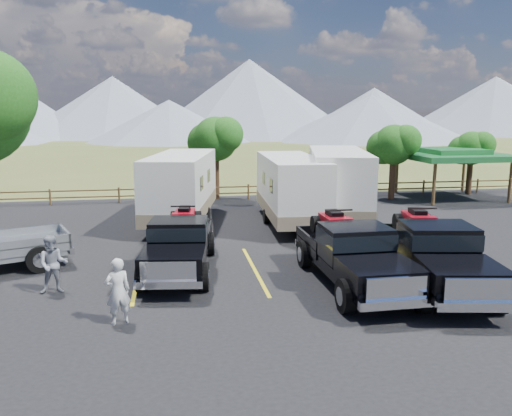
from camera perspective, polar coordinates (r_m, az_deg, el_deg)
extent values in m
plane|color=#4E5D27|center=(14.46, 10.55, -11.51)|extent=(320.00, 320.00, 0.00)
cube|color=black|center=(17.12, 7.09, -7.76)|extent=(44.00, 34.00, 0.04)
cube|color=gold|center=(17.43, -13.34, -7.55)|extent=(0.12, 5.50, 0.01)
cube|color=gold|center=(17.60, -0.14, -7.07)|extent=(0.12, 5.50, 0.01)
cube|color=gold|center=(18.65, 12.14, -6.29)|extent=(0.12, 5.50, 0.01)
cube|color=gold|center=(20.44, 22.67, -5.38)|extent=(0.12, 5.50, 0.01)
cylinder|color=black|center=(32.82, 15.29, 3.33)|extent=(0.39, 0.39, 2.80)
sphere|color=#1C4F13|center=(32.63, 15.47, 6.99)|extent=(2.52, 2.52, 2.52)
sphere|color=#1C4F13|center=(32.44, 16.70, 7.38)|extent=(1.98, 1.98, 1.98)
sphere|color=#1C4F13|center=(32.79, 14.36, 6.74)|extent=(2.16, 2.16, 2.16)
cylinder|color=black|center=(36.60, 23.19, 3.35)|extent=(0.38, 0.38, 2.52)
sphere|color=#1C4F13|center=(36.43, 23.41, 6.30)|extent=(2.24, 2.24, 2.24)
sphere|color=#1C4F13|center=(36.35, 24.42, 6.59)|extent=(1.76, 1.76, 1.76)
sphere|color=#1C4F13|center=(36.50, 22.50, 6.12)|extent=(1.92, 1.92, 1.92)
cylinder|color=black|center=(31.89, -4.58, 3.72)|extent=(0.41, 0.41, 3.08)
sphere|color=#1C4F13|center=(31.69, -4.64, 7.87)|extent=(2.80, 2.80, 2.80)
sphere|color=#1C4F13|center=(31.24, -3.46, 8.40)|extent=(2.20, 2.20, 2.20)
sphere|color=#1C4F13|center=(32.09, -5.71, 7.53)|extent=(2.40, 2.40, 2.40)
cylinder|color=brown|center=(32.25, -22.46, 1.15)|extent=(0.12, 0.12, 1.00)
cylinder|color=brown|center=(31.59, -15.38, 1.40)|extent=(0.12, 0.12, 1.00)
cylinder|color=brown|center=(31.43, -8.10, 1.63)|extent=(0.12, 0.12, 1.00)
cylinder|color=brown|center=(31.78, -0.87, 1.84)|extent=(0.12, 0.12, 1.00)
cylinder|color=brown|center=(32.62, 6.09, 2.01)|extent=(0.12, 0.12, 1.00)
cylinder|color=brown|center=(33.91, 12.62, 2.14)|extent=(0.12, 0.12, 1.00)
cylinder|color=brown|center=(35.60, 18.60, 2.24)|extent=(0.12, 0.12, 1.00)
cylinder|color=brown|center=(37.65, 23.98, 2.31)|extent=(0.12, 0.12, 1.00)
cube|color=brown|center=(32.14, 2.65, 1.84)|extent=(36.00, 0.06, 0.08)
cube|color=brown|center=(32.08, 2.66, 2.55)|extent=(36.00, 0.06, 0.08)
cylinder|color=brown|center=(31.31, 19.68, 2.55)|extent=(0.20, 0.20, 2.60)
cylinder|color=brown|center=(35.71, 15.80, 3.72)|extent=(0.20, 0.20, 2.60)
cylinder|color=brown|center=(34.02, 27.06, 2.61)|extent=(0.20, 0.20, 2.60)
cylinder|color=brown|center=(38.12, 22.62, 3.72)|extent=(0.20, 0.20, 2.60)
cube|color=#1C632E|center=(34.56, 21.46, 5.57)|extent=(6.20, 6.20, 0.35)
cube|color=#1C632E|center=(34.53, 21.50, 6.07)|extent=(3.50, 3.50, 0.35)
cone|color=gray|center=(125.24, -15.96, 11.09)|extent=(44.00, 44.00, 14.00)
cone|color=gray|center=(122.03, -0.76, 12.45)|extent=(52.00, 52.00, 18.00)
cone|color=gray|center=(137.08, 13.29, 10.74)|extent=(40.00, 40.00, 12.00)
cone|color=gray|center=(149.00, 25.55, 10.55)|extent=(50.00, 50.00, 15.00)
cone|color=gray|center=(99.54, -9.87, 9.80)|extent=(32.00, 32.00, 8.00)
cone|color=gray|center=(104.40, 13.00, 10.00)|extent=(40.00, 40.00, 9.00)
cube|color=black|center=(17.49, -8.68, -5.17)|extent=(2.56, 5.92, 0.36)
cube|color=black|center=(15.54, -9.50, -5.80)|extent=(2.14, 2.04, 0.50)
cube|color=black|center=(17.19, -8.79, -2.96)|extent=(2.07, 1.80, 1.01)
cube|color=black|center=(17.15, -8.81, -2.47)|extent=(2.12, 1.86, 0.45)
cube|color=black|center=(19.16, -8.11, -2.89)|extent=(2.22, 2.64, 0.55)
cube|color=silver|center=(14.59, -9.99, -7.13)|extent=(1.61, 0.28, 0.55)
cube|color=silver|center=(14.65, -9.98, -8.63)|extent=(1.98, 0.43, 0.22)
cube|color=silver|center=(20.40, -7.75, -3.01)|extent=(1.97, 0.41, 0.22)
cylinder|color=black|center=(15.80, -12.90, -7.75)|extent=(0.41, 0.94, 0.90)
cylinder|color=black|center=(15.56, -5.98, -7.82)|extent=(0.41, 0.94, 0.90)
cylinder|color=black|center=(19.56, -10.78, -4.07)|extent=(0.41, 0.94, 0.90)
cylinder|color=black|center=(19.37, -5.23, -4.07)|extent=(0.41, 0.94, 0.90)
cube|color=maroon|center=(19.01, -8.17, -0.90)|extent=(0.86, 1.39, 0.35)
cube|color=black|center=(18.96, -8.19, -0.16)|extent=(0.49, 0.80, 0.18)
cube|color=maroon|center=(18.45, -8.35, -0.94)|extent=(0.84, 0.45, 0.22)
cylinder|color=black|center=(18.48, -8.34, 0.19)|extent=(0.90, 0.18, 0.06)
cylinder|color=black|center=(18.57, -9.71, -1.86)|extent=(0.33, 0.59, 0.56)
cylinder|color=black|center=(18.47, -6.92, -1.85)|extent=(0.33, 0.59, 0.56)
cylinder|color=black|center=(19.64, -9.30, -1.15)|extent=(0.33, 0.59, 0.56)
cylinder|color=black|center=(19.55, -6.67, -1.14)|extent=(0.33, 0.59, 0.56)
cube|color=black|center=(16.22, 10.99, -6.38)|extent=(2.01, 6.08, 0.38)
cube|color=black|center=(14.30, 13.98, -7.20)|extent=(2.06, 1.93, 0.53)
cube|color=black|center=(15.89, 11.25, -3.88)|extent=(2.01, 1.68, 1.06)
cube|color=black|center=(15.86, 11.27, -3.32)|extent=(2.06, 1.74, 0.48)
cube|color=black|center=(17.87, 8.83, -3.73)|extent=(2.06, 2.57, 0.58)
cube|color=silver|center=(13.39, 15.86, -8.78)|extent=(1.70, 0.10, 0.58)
cube|color=silver|center=(13.48, 15.89, -10.49)|extent=(2.09, 0.21, 0.23)
cube|color=silver|center=(19.13, 7.57, -3.83)|extent=(2.09, 0.19, 0.23)
cylinder|color=black|center=(14.07, 10.19, -9.87)|extent=(0.33, 0.96, 0.96)
cylinder|color=black|center=(14.86, 17.54, -9.09)|extent=(0.33, 0.96, 0.96)
cylinder|color=black|center=(17.88, 5.54, -5.25)|extent=(0.33, 0.96, 0.96)
cylinder|color=black|center=(18.50, 11.54, -4.87)|extent=(0.33, 0.96, 0.96)
cube|color=maroon|center=(17.70, 8.90, -1.48)|extent=(0.76, 1.39, 0.37)
cube|color=black|center=(17.65, 8.92, -0.64)|extent=(0.43, 0.80, 0.19)
cube|color=maroon|center=(17.14, 9.54, -1.54)|extent=(0.85, 0.38, 0.23)
cylinder|color=black|center=(17.16, 9.46, -0.25)|extent=(0.96, 0.07, 0.06)
cylinder|color=black|center=(17.06, 7.99, -2.65)|extent=(0.28, 0.60, 0.60)
cylinder|color=black|center=(17.37, 10.99, -2.50)|extent=(0.28, 0.60, 0.60)
cylinder|color=black|center=(18.15, 6.85, -1.81)|extent=(0.28, 0.60, 0.60)
cylinder|color=black|center=(18.44, 9.70, -1.69)|extent=(0.28, 0.60, 0.60)
cube|color=black|center=(16.81, 19.71, -6.14)|extent=(3.09, 6.52, 0.40)
cube|color=black|center=(14.81, 22.46, -6.95)|extent=(2.42, 2.32, 0.55)
cube|color=black|center=(16.49, 20.03, -3.63)|extent=(2.33, 2.05, 1.10)
cube|color=black|center=(16.45, 20.07, -3.08)|extent=(2.39, 2.12, 0.49)
cube|color=black|center=(18.54, 17.80, -3.50)|extent=(2.54, 2.97, 0.60)
cube|color=silver|center=(13.85, 24.15, -8.53)|extent=(1.74, 0.40, 0.60)
cube|color=silver|center=(13.93, 24.13, -10.24)|extent=(2.15, 0.57, 0.24)
cube|color=silver|center=(19.85, 16.63, -3.60)|extent=(2.15, 0.55, 0.24)
cylinder|color=black|center=(14.60, 18.57, -9.45)|extent=(0.50, 1.03, 0.99)
cylinder|color=black|center=(15.35, 26.00, -8.99)|extent=(0.50, 1.03, 0.99)
cylinder|color=black|center=(18.57, 14.48, -4.89)|extent=(0.50, 1.03, 0.99)
cylinder|color=black|center=(19.17, 20.50, -4.75)|extent=(0.50, 1.03, 0.99)
cube|color=maroon|center=(18.38, 17.93, -1.26)|extent=(1.01, 1.54, 0.38)
cube|color=black|center=(18.33, 17.98, -0.42)|extent=(0.58, 0.89, 0.20)
cube|color=maroon|center=(17.80, 18.52, -1.31)|extent=(0.93, 0.53, 0.24)
cylinder|color=black|center=(17.83, 18.49, -0.03)|extent=(0.98, 0.24, 0.07)
cylinder|color=black|center=(17.72, 16.94, -2.36)|extent=(0.39, 0.66, 0.61)
cylinder|color=black|center=(18.02, 19.96, -2.33)|extent=(0.39, 0.66, 0.61)
cylinder|color=black|center=(18.85, 15.92, -1.53)|extent=(0.39, 0.66, 0.61)
cylinder|color=black|center=(19.14, 18.78, -1.52)|extent=(0.39, 0.66, 0.61)
cube|color=white|center=(24.88, -8.53, 2.81)|extent=(4.00, 8.25, 2.85)
cube|color=#7D6D56|center=(25.05, -8.46, 0.31)|extent=(4.03, 8.29, 0.63)
cube|color=black|center=(23.19, -12.50, 2.81)|extent=(0.20, 0.94, 0.63)
cube|color=black|center=(22.71, -6.22, 2.84)|extent=(0.20, 0.94, 0.63)
cylinder|color=black|center=(25.69, -10.92, -0.71)|extent=(0.40, 0.77, 0.74)
cylinder|color=black|center=(25.28, -5.65, -0.75)|extent=(0.40, 0.77, 0.74)
cube|color=black|center=(20.42, -10.77, -3.22)|extent=(0.49, 1.89, 0.11)
cube|color=white|center=(24.39, 3.99, 2.62)|extent=(2.89, 7.81, 2.77)
cube|color=#7D6D56|center=(24.56, 3.96, 0.13)|extent=(2.92, 7.85, 0.61)
cube|color=black|center=(22.27, 1.73, 2.58)|extent=(0.07, 0.92, 0.61)
cube|color=black|center=(22.75, 7.94, 2.65)|extent=(0.07, 0.92, 0.61)
cylinder|color=black|center=(24.78, 1.19, -0.96)|extent=(0.30, 0.73, 0.72)
cylinder|color=black|center=(25.19, 6.41, -0.83)|extent=(0.30, 0.73, 0.72)
cube|color=black|center=(20.08, 6.36, -3.38)|extent=(0.23, 1.85, 0.10)
cube|color=white|center=(25.60, 9.32, 3.20)|extent=(4.52, 8.61, 2.96)
cube|color=#7D6D56|center=(25.78, 9.24, 0.66)|extent=(4.55, 8.66, 0.66)
cube|color=black|center=(23.44, 6.53, 3.31)|extent=(0.26, 0.96, 0.66)
cube|color=black|center=(23.70, 12.97, 3.18)|extent=(0.26, 0.96, 0.66)
cylinder|color=black|center=(26.12, 6.44, -0.36)|extent=(0.45, 0.81, 0.77)
cylinder|color=black|center=(26.34, 11.82, -0.43)|extent=(0.45, 0.81, 0.77)
cube|color=black|center=(20.89, 10.39, -2.83)|extent=(0.60, 1.95, 0.11)
cube|color=#94989C|center=(19.55, -24.50, -3.39)|extent=(3.06, 2.78, 0.57)
cube|color=silver|center=(19.80, -20.84, -3.99)|extent=(0.91, 1.96, 0.23)
cylinder|color=black|center=(20.63, -24.22, -4.02)|extent=(0.99, 0.64, 0.94)
cylinder|color=black|center=(18.74, -23.45, -5.39)|extent=(0.99, 0.64, 0.94)
imported|color=silver|center=(13.52, -15.50, -9.14)|extent=(0.75, 0.61, 1.77)
imported|color=gray|center=(16.40, -22.17, -5.98)|extent=(0.93, 0.76, 1.79)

